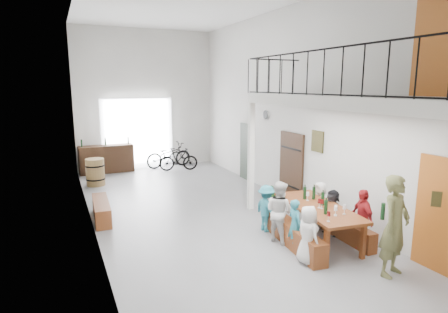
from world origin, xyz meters
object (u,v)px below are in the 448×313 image
side_bench (101,210)px  serving_counter (106,159)px  bench_inner (295,237)px  oak_barrel (95,172)px  bicycle_near (169,155)px  host_standing (395,226)px  tasting_table (318,210)px

side_bench → serving_counter: serving_counter is taller
bench_inner → serving_counter: size_ratio=1.01×
oak_barrel → bicycle_near: 3.51m
serving_counter → host_standing: host_standing is taller
bench_inner → host_standing: host_standing is taller
host_standing → bicycle_near: size_ratio=0.95×
serving_counter → bicycle_near: 2.45m
tasting_table → side_bench: size_ratio=1.48×
tasting_table → bicycle_near: (-0.83, 8.52, -0.20)m
side_bench → bicycle_near: size_ratio=0.87×
bench_inner → serving_counter: bearing=113.8°
tasting_table → bench_inner: tasting_table is taller
side_bench → bicycle_near: bicycle_near is taller
oak_barrel → serving_counter: 1.91m
tasting_table → bicycle_near: 8.57m
side_bench → host_standing: host_standing is taller
bench_inner → oak_barrel: 7.59m
bench_inner → bicycle_near: (-0.20, 8.60, 0.27)m
bicycle_near → side_bench: bearing=139.8°
bicycle_near → host_standing: bearing=178.0°
serving_counter → host_standing: 10.93m
bench_inner → host_standing: 2.00m
bench_inner → side_bench: 4.85m
bench_inner → host_standing: (0.92, -1.65, 0.67)m
tasting_table → oak_barrel: bearing=127.4°
side_bench → bicycle_near: 6.14m
bench_inner → bicycle_near: bearing=98.1°
tasting_table → serving_counter: bearing=118.5°
tasting_table → bicycle_near: size_ratio=1.28×
serving_counter → tasting_table: bearing=-70.6°
host_standing → oak_barrel: bearing=98.3°
host_standing → bicycle_near: 10.32m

